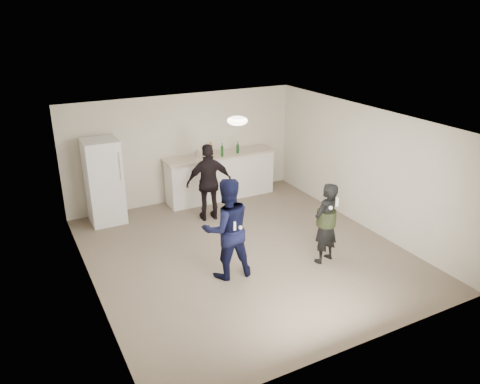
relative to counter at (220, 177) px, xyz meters
name	(u,v)px	position (x,y,z in m)	size (l,w,h in m)	color
floor	(245,252)	(-0.77, -2.67, -0.53)	(6.00, 6.00, 0.00)	#6B5B4C
ceiling	(246,121)	(-0.77, -2.67, 1.98)	(6.00, 6.00, 0.00)	silver
wall_back	(184,148)	(-0.77, 0.33, 0.72)	(6.00, 6.00, 0.00)	beige
wall_front	(358,268)	(-0.77, -5.67, 0.72)	(6.00, 6.00, 0.00)	beige
wall_left	(87,221)	(-3.52, -2.67, 0.72)	(6.00, 6.00, 0.00)	beige
wall_right	(364,168)	(1.98, -2.67, 0.72)	(6.00, 6.00, 0.00)	beige
counter	(220,177)	(0.00, 0.00, 0.00)	(2.60, 0.56, 1.05)	silver
counter_top	(220,155)	(0.00, 0.00, 0.55)	(2.68, 0.64, 0.04)	beige
fridge	(104,182)	(-2.72, -0.07, 0.38)	(0.70, 0.70, 1.80)	white
fridge_handle	(120,166)	(-2.44, -0.44, 0.78)	(0.02, 0.02, 0.60)	white
ceiling_dome	(237,121)	(-0.77, -2.37, 1.93)	(0.36, 0.36, 0.16)	white
shaker	(197,154)	(-0.57, 0.03, 0.65)	(0.08, 0.08, 0.17)	silver
man	(227,229)	(-1.41, -3.22, 0.36)	(0.86, 0.67, 1.76)	#101543
woman	(326,223)	(0.35, -3.60, 0.22)	(0.55, 0.36, 1.50)	black
camo_shorts	(326,218)	(0.35, -3.60, 0.32)	(0.34, 0.34, 0.28)	#2C3B1B
spectator	(209,183)	(-0.73, -0.99, 0.31)	(0.98, 0.41, 1.68)	black
remote_man	(234,226)	(-1.41, -3.50, 0.53)	(0.04, 0.04, 0.15)	white
nunchuk_man	(240,227)	(-1.29, -3.47, 0.45)	(0.07, 0.07, 0.07)	silver
remote_woman	(337,202)	(0.35, -3.85, 0.72)	(0.04, 0.04, 0.15)	white
nunchuk_woman	(331,208)	(0.25, -3.82, 0.62)	(0.07, 0.07, 0.07)	white
bottle_cluster	(220,150)	(0.00, -0.01, 0.67)	(0.71, 0.37, 0.24)	silver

